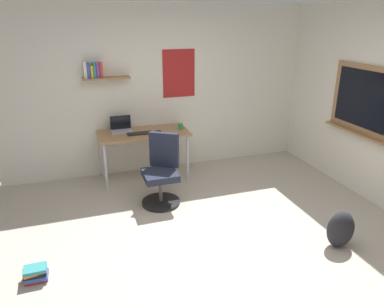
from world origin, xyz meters
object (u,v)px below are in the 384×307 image
object	(u,v)px
desk	(144,137)
book_stack_on_floor	(36,273)
office_chair	(162,174)
keyboard	(140,133)
laptop	(121,128)
backpack	(341,229)
coffee_mug	(180,126)
computer_mouse	(158,131)

from	to	relation	value
desk	book_stack_on_floor	xyz separation A→B (m)	(-1.48, -2.01, -0.60)
office_chair	desk	bearing A→B (deg)	94.28
keyboard	book_stack_on_floor	distance (m)	2.49
book_stack_on_floor	desk	bearing A→B (deg)	53.54
desk	laptop	distance (m)	0.37
desk	backpack	size ratio (longest dim) A/B	3.17
desk	office_chair	size ratio (longest dim) A/B	1.43
office_chair	coffee_mug	world-z (taller)	office_chair
desk	keyboard	bearing A→B (deg)	-130.03
desk	coffee_mug	world-z (taller)	coffee_mug
coffee_mug	book_stack_on_floor	distance (m)	2.95
desk	computer_mouse	world-z (taller)	computer_mouse
desk	computer_mouse	xyz separation A→B (m)	(0.21, -0.08, 0.10)
laptop	computer_mouse	world-z (taller)	laptop
keyboard	backpack	world-z (taller)	keyboard
backpack	laptop	bearing A→B (deg)	126.89
book_stack_on_floor	office_chair	bearing A→B (deg)	36.93
laptop	coffee_mug	xyz separation A→B (m)	(0.88, -0.18, -0.01)
keyboard	office_chair	bearing A→B (deg)	-80.27
computer_mouse	coffee_mug	bearing A→B (deg)	7.79
laptop	keyboard	distance (m)	0.34
laptop	coffee_mug	world-z (taller)	laptop
coffee_mug	backpack	bearing A→B (deg)	-66.00
laptop	backpack	world-z (taller)	laptop
coffee_mug	book_stack_on_floor	world-z (taller)	coffee_mug
office_chair	keyboard	distance (m)	0.85
backpack	computer_mouse	bearing A→B (deg)	121.27
office_chair	coffee_mug	xyz separation A→B (m)	(0.51, 0.81, 0.39)
office_chair	laptop	world-z (taller)	laptop
office_chair	laptop	bearing A→B (deg)	110.26
desk	laptop	xyz separation A→B (m)	(-0.31, 0.15, 0.13)
office_chair	computer_mouse	size ratio (longest dim) A/B	9.13
desk	office_chair	distance (m)	0.89
desk	backpack	world-z (taller)	desk
coffee_mug	backpack	xyz separation A→B (m)	(1.09, -2.44, -0.59)
office_chair	keyboard	xyz separation A→B (m)	(-0.13, 0.76, 0.36)
desk	coffee_mug	xyz separation A→B (m)	(0.58, -0.03, 0.13)
laptop	backpack	bearing A→B (deg)	-53.11
coffee_mug	backpack	distance (m)	2.74
computer_mouse	book_stack_on_floor	bearing A→B (deg)	-131.34
office_chair	book_stack_on_floor	xyz separation A→B (m)	(-1.55, -1.16, -0.33)
backpack	book_stack_on_floor	world-z (taller)	backpack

